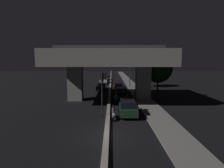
{
  "coord_description": "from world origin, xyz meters",
  "views": [
    {
      "loc": [
        0.43,
        -13.3,
        5.81
      ],
      "look_at": [
        0.41,
        21.47,
        1.44
      ],
      "focal_mm": 28.0,
      "sensor_mm": 36.0,
      "label": 1
    }
  ],
  "objects_px": {
    "car_dark_green_lead": "(128,108)",
    "car_taxi_yellow_third_oncoming": "(104,77)",
    "traffic_light_left_of_median": "(102,86)",
    "motorcycle_white_filtering_near": "(114,113)",
    "motorcycle_blue_filtering_mid": "(116,99)",
    "car_black_second": "(122,94)",
    "street_lamp": "(129,65)",
    "car_dark_red_fourth_oncoming": "(106,75)",
    "pedestrian_on_sidewalk": "(144,94)",
    "car_taxi_yellow_third": "(119,87)",
    "car_white_second_oncoming": "(104,80)",
    "car_dark_blue_lead_oncoming": "(102,86)"
  },
  "relations": [
    {
      "from": "car_dark_blue_lead_oncoming",
      "to": "car_taxi_yellow_third_oncoming",
      "type": "relative_size",
      "value": 0.89
    },
    {
      "from": "car_white_second_oncoming",
      "to": "motorcycle_white_filtering_near",
      "type": "distance_m",
      "value": 30.08
    },
    {
      "from": "car_dark_blue_lead_oncoming",
      "to": "car_dark_red_fourth_oncoming",
      "type": "xyz_separation_m",
      "value": [
        -0.21,
        32.73,
        -0.0
      ]
    },
    {
      "from": "car_taxi_yellow_third",
      "to": "car_dark_red_fourth_oncoming",
      "type": "height_order",
      "value": "car_taxi_yellow_third"
    },
    {
      "from": "traffic_light_left_of_median",
      "to": "car_taxi_yellow_third",
      "type": "relative_size",
      "value": 1.02
    },
    {
      "from": "car_black_second",
      "to": "car_taxi_yellow_third",
      "type": "height_order",
      "value": "car_black_second"
    },
    {
      "from": "pedestrian_on_sidewalk",
      "to": "car_taxi_yellow_third",
      "type": "bearing_deg",
      "value": 112.6
    },
    {
      "from": "car_dark_blue_lead_oncoming",
      "to": "car_dark_red_fourth_oncoming",
      "type": "height_order",
      "value": "car_dark_blue_lead_oncoming"
    },
    {
      "from": "car_black_second",
      "to": "car_taxi_yellow_third",
      "type": "relative_size",
      "value": 0.84
    },
    {
      "from": "traffic_light_left_of_median",
      "to": "car_black_second",
      "type": "bearing_deg",
      "value": 73.12
    },
    {
      "from": "car_white_second_oncoming",
      "to": "pedestrian_on_sidewalk",
      "type": "bearing_deg",
      "value": 19.7
    },
    {
      "from": "car_black_second",
      "to": "car_taxi_yellow_third",
      "type": "distance_m",
      "value": 8.58
    },
    {
      "from": "traffic_light_left_of_median",
      "to": "street_lamp",
      "type": "bearing_deg",
      "value": 77.65
    },
    {
      "from": "car_white_second_oncoming",
      "to": "motorcycle_white_filtering_near",
      "type": "xyz_separation_m",
      "value": [
        2.41,
        -29.98,
        -0.21
      ]
    },
    {
      "from": "car_dark_blue_lead_oncoming",
      "to": "car_black_second",
      "type": "bearing_deg",
      "value": 22.28
    },
    {
      "from": "car_black_second",
      "to": "motorcycle_blue_filtering_mid",
      "type": "xyz_separation_m",
      "value": [
        -0.92,
        -2.22,
        -0.44
      ]
    },
    {
      "from": "car_taxi_yellow_third_oncoming",
      "to": "car_dark_green_lead",
      "type": "bearing_deg",
      "value": 6.11
    },
    {
      "from": "motorcycle_white_filtering_near",
      "to": "motorcycle_blue_filtering_mid",
      "type": "height_order",
      "value": "same"
    },
    {
      "from": "pedestrian_on_sidewalk",
      "to": "traffic_light_left_of_median",
      "type": "bearing_deg",
      "value": -126.1
    },
    {
      "from": "motorcycle_white_filtering_near",
      "to": "pedestrian_on_sidewalk",
      "type": "height_order",
      "value": "pedestrian_on_sidewalk"
    },
    {
      "from": "motorcycle_blue_filtering_mid",
      "to": "motorcycle_white_filtering_near",
      "type": "bearing_deg",
      "value": 177.03
    },
    {
      "from": "car_taxi_yellow_third_oncoming",
      "to": "motorcycle_blue_filtering_mid",
      "type": "bearing_deg",
      "value": 5.05
    },
    {
      "from": "pedestrian_on_sidewalk",
      "to": "motorcycle_blue_filtering_mid",
      "type": "bearing_deg",
      "value": -153.23
    },
    {
      "from": "car_taxi_yellow_third_oncoming",
      "to": "car_dark_blue_lead_oncoming",
      "type": "bearing_deg",
      "value": 0.7
    },
    {
      "from": "car_dark_red_fourth_oncoming",
      "to": "motorcycle_blue_filtering_mid",
      "type": "height_order",
      "value": "motorcycle_blue_filtering_mid"
    },
    {
      "from": "car_dark_blue_lead_oncoming",
      "to": "car_taxi_yellow_third_oncoming",
      "type": "bearing_deg",
      "value": -176.09
    },
    {
      "from": "car_black_second",
      "to": "car_taxi_yellow_third",
      "type": "xyz_separation_m",
      "value": [
        -0.12,
        8.58,
        -0.27
      ]
    },
    {
      "from": "car_taxi_yellow_third",
      "to": "car_white_second_oncoming",
      "type": "bearing_deg",
      "value": 16.36
    },
    {
      "from": "car_taxi_yellow_third_oncoming",
      "to": "car_dark_red_fourth_oncoming",
      "type": "bearing_deg",
      "value": 178.46
    },
    {
      "from": "car_taxi_yellow_third",
      "to": "pedestrian_on_sidewalk",
      "type": "bearing_deg",
      "value": -156.93
    },
    {
      "from": "car_white_second_oncoming",
      "to": "street_lamp",
      "type": "bearing_deg",
      "value": 42.18
    },
    {
      "from": "car_dark_green_lead",
      "to": "car_dark_red_fourth_oncoming",
      "type": "distance_m",
      "value": 50.49
    },
    {
      "from": "car_white_second_oncoming",
      "to": "motorcycle_white_filtering_near",
      "type": "relative_size",
      "value": 2.26
    },
    {
      "from": "traffic_light_left_of_median",
      "to": "car_black_second",
      "type": "xyz_separation_m",
      "value": [
        2.47,
        8.13,
        -2.29
      ]
    },
    {
      "from": "car_dark_red_fourth_oncoming",
      "to": "car_dark_green_lead",
      "type": "bearing_deg",
      "value": 5.93
    },
    {
      "from": "car_black_second",
      "to": "car_white_second_oncoming",
      "type": "relative_size",
      "value": 0.94
    },
    {
      "from": "street_lamp",
      "to": "motorcycle_blue_filtering_mid",
      "type": "height_order",
      "value": "street_lamp"
    },
    {
      "from": "street_lamp",
      "to": "car_white_second_oncoming",
      "type": "relative_size",
      "value": 2.04
    },
    {
      "from": "street_lamp",
      "to": "car_dark_green_lead",
      "type": "relative_size",
      "value": 2.16
    },
    {
      "from": "street_lamp",
      "to": "car_taxi_yellow_third",
      "type": "relative_size",
      "value": 1.82
    },
    {
      "from": "car_dark_green_lead",
      "to": "car_black_second",
      "type": "height_order",
      "value": "car_black_second"
    },
    {
      "from": "car_white_second_oncoming",
      "to": "car_taxi_yellow_third_oncoming",
      "type": "height_order",
      "value": "car_taxi_yellow_third_oncoming"
    },
    {
      "from": "car_taxi_yellow_third_oncoming",
      "to": "motorcycle_white_filtering_near",
      "type": "relative_size",
      "value": 2.51
    },
    {
      "from": "traffic_light_left_of_median",
      "to": "motorcycle_white_filtering_near",
      "type": "height_order",
      "value": "traffic_light_left_of_median"
    },
    {
      "from": "car_white_second_oncoming",
      "to": "motorcycle_blue_filtering_mid",
      "type": "xyz_separation_m",
      "value": [
        2.78,
        -23.38,
        -0.21
      ]
    },
    {
      "from": "car_dark_green_lead",
      "to": "car_taxi_yellow_third_oncoming",
      "type": "distance_m",
      "value": 37.05
    },
    {
      "from": "street_lamp",
      "to": "motorcycle_white_filtering_near",
      "type": "distance_m",
      "value": 23.71
    },
    {
      "from": "car_black_second",
      "to": "motorcycle_white_filtering_near",
      "type": "distance_m",
      "value": 8.93
    },
    {
      "from": "street_lamp",
      "to": "pedestrian_on_sidewalk",
      "type": "distance_m",
      "value": 14.82
    },
    {
      "from": "car_dark_green_lead",
      "to": "car_taxi_yellow_third_oncoming",
      "type": "height_order",
      "value": "car_taxi_yellow_third_oncoming"
    }
  ]
}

